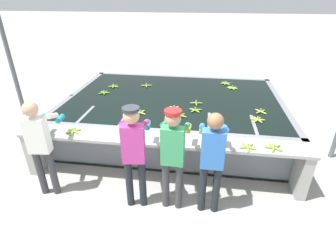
% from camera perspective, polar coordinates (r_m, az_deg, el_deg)
% --- Properties ---
extents(ground_plane, '(80.00, 80.00, 0.00)m').
position_cam_1_polar(ground_plane, '(4.60, -2.13, -13.35)').
color(ground_plane, '#A3A099').
rests_on(ground_plane, ground).
extents(wash_tank, '(4.81, 3.36, 0.85)m').
position_cam_1_polar(wash_tank, '(6.14, 1.25, 2.53)').
color(wash_tank, gray).
rests_on(wash_tank, ground).
extents(work_ledge, '(4.81, 0.45, 0.85)m').
position_cam_1_polar(work_ledge, '(4.41, -1.75, -5.36)').
color(work_ledge, '#9E9E99').
rests_on(work_ledge, ground).
extents(worker_0, '(0.46, 0.73, 1.63)m').
position_cam_1_polar(worker_0, '(4.43, -26.13, -2.95)').
color(worker_0, '#38383D').
rests_on(worker_0, ground).
extents(worker_1, '(0.46, 0.74, 1.66)m').
position_cam_1_polar(worker_1, '(3.76, -7.43, -4.90)').
color(worker_1, '#1E2328').
rests_on(worker_1, ground).
extents(worker_2, '(0.42, 0.72, 1.64)m').
position_cam_1_polar(worker_2, '(3.71, 1.10, -5.46)').
color(worker_2, '#38383D').
rests_on(worker_2, ground).
extents(worker_3, '(0.41, 0.71, 1.63)m').
position_cam_1_polar(worker_3, '(3.70, 9.60, -6.29)').
color(worker_3, '#1E2328').
rests_on(worker_3, ground).
extents(banana_bunch_floating_0, '(0.28, 0.27, 0.08)m').
position_cam_1_polar(banana_bunch_floating_0, '(6.78, -11.71, 8.46)').
color(banana_bunch_floating_0, '#7FAD33').
rests_on(banana_bunch_floating_0, wash_tank).
extents(banana_bunch_floating_1, '(0.28, 0.26, 0.08)m').
position_cam_1_polar(banana_bunch_floating_1, '(5.15, 18.93, 1.34)').
color(banana_bunch_floating_1, '#93BC3D').
rests_on(banana_bunch_floating_1, wash_tank).
extents(banana_bunch_floating_2, '(0.24, 0.24, 0.08)m').
position_cam_1_polar(banana_bunch_floating_2, '(5.36, 1.38, 3.90)').
color(banana_bunch_floating_2, '#8CB738').
rests_on(banana_bunch_floating_2, wash_tank).
extents(banana_bunch_floating_3, '(0.26, 0.26, 0.08)m').
position_cam_1_polar(banana_bunch_floating_3, '(5.19, -6.08, 2.93)').
color(banana_bunch_floating_3, '#9EC642').
rests_on(banana_bunch_floating_3, wash_tank).
extents(banana_bunch_floating_4, '(0.28, 0.28, 0.08)m').
position_cam_1_polar(banana_bunch_floating_4, '(6.73, -4.70, 8.81)').
color(banana_bunch_floating_4, '#8CB738').
rests_on(banana_bunch_floating_4, wash_tank).
extents(banana_bunch_floating_5, '(0.28, 0.27, 0.08)m').
position_cam_1_polar(banana_bunch_floating_5, '(5.04, 2.68, 2.30)').
color(banana_bunch_floating_5, '#75A333').
rests_on(banana_bunch_floating_5, wash_tank).
extents(banana_bunch_floating_6, '(0.28, 0.28, 0.08)m').
position_cam_1_polar(banana_bunch_floating_6, '(6.72, 13.82, 8.07)').
color(banana_bunch_floating_6, '#9EC642').
rests_on(banana_bunch_floating_6, wash_tank).
extents(banana_bunch_floating_7, '(0.27, 0.28, 0.08)m').
position_cam_1_polar(banana_bunch_floating_7, '(6.39, -13.71, 7.07)').
color(banana_bunch_floating_7, '#75A333').
rests_on(banana_bunch_floating_7, wash_tank).
extents(banana_bunch_floating_8, '(0.28, 0.28, 0.08)m').
position_cam_1_polar(banana_bunch_floating_8, '(7.03, 12.45, 9.07)').
color(banana_bunch_floating_8, '#93BC3D').
rests_on(banana_bunch_floating_8, wash_tank).
extents(banana_bunch_floating_9, '(0.28, 0.28, 0.08)m').
position_cam_1_polar(banana_bunch_floating_9, '(5.65, 6.16, 5.02)').
color(banana_bunch_floating_9, '#75A333').
rests_on(banana_bunch_floating_9, wash_tank).
extents(banana_bunch_floating_10, '(0.23, 0.23, 0.08)m').
position_cam_1_polar(banana_bunch_floating_10, '(5.52, 19.52, 3.00)').
color(banana_bunch_floating_10, '#9EC642').
rests_on(banana_bunch_floating_10, wash_tank).
extents(banana_bunch_floating_11, '(0.28, 0.26, 0.08)m').
position_cam_1_polar(banana_bunch_floating_11, '(5.30, 6.00, 3.51)').
color(banana_bunch_floating_11, '#7FAD33').
rests_on(banana_bunch_floating_11, wash_tank).
extents(banana_bunch_ledge_0, '(0.26, 0.28, 0.08)m').
position_cam_1_polar(banana_bunch_ledge_0, '(4.32, 22.03, -4.35)').
color(banana_bunch_ledge_0, '#7FAD33').
rests_on(banana_bunch_ledge_0, work_ledge).
extents(banana_bunch_ledge_1, '(0.28, 0.27, 0.08)m').
position_cam_1_polar(banana_bunch_ledge_1, '(4.21, 16.94, -4.37)').
color(banana_bunch_ledge_1, '#93BC3D').
rests_on(banana_bunch_ledge_1, work_ledge).
extents(banana_bunch_ledge_2, '(0.27, 0.28, 0.08)m').
position_cam_1_polar(banana_bunch_ledge_2, '(4.75, -19.99, -1.06)').
color(banana_bunch_ledge_2, '#93BC3D').
rests_on(banana_bunch_ledge_2, work_ledge).
extents(knife_0, '(0.34, 0.16, 0.02)m').
position_cam_1_polar(knife_0, '(4.49, -9.11, -1.49)').
color(knife_0, silver).
rests_on(knife_0, work_ledge).
extents(support_post_left, '(0.09, 0.09, 3.20)m').
position_cam_1_polar(support_post_left, '(6.43, -30.84, 11.01)').
color(support_post_left, slate).
rests_on(support_post_left, ground).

